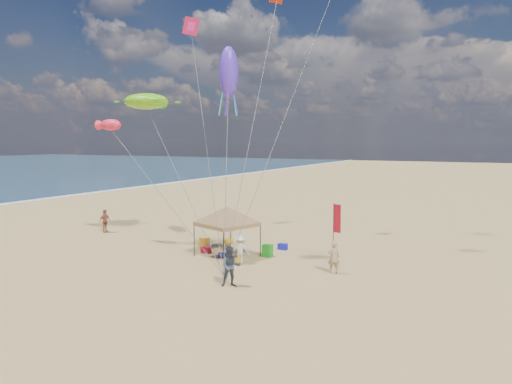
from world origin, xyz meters
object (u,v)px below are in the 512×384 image
at_px(cooler_red, 206,250).
at_px(chair_yellow, 205,243).
at_px(feather_flag, 336,222).
at_px(person_far_a, 105,221).
at_px(person_near_a, 334,257).
at_px(canopy_tent, 227,209).
at_px(person_near_b, 231,267).
at_px(person_near_c, 240,250).
at_px(beach_cart, 233,260).
at_px(chair_green, 267,251).
at_px(cooler_blue, 283,247).

xyz_separation_m(cooler_red, chair_yellow, (-0.71, 0.90, 0.16)).
distance_m(feather_flag, cooler_red, 7.91).
bearing_deg(person_far_a, chair_yellow, -96.00).
distance_m(person_near_a, person_far_a, 18.43).
bearing_deg(canopy_tent, feather_flag, 22.65).
relative_size(chair_yellow, person_near_a, 0.42).
relative_size(canopy_tent, person_near_b, 2.76).
bearing_deg(chair_yellow, canopy_tent, -24.97).
height_order(canopy_tent, person_near_c, canopy_tent).
relative_size(cooler_red, person_near_a, 0.32).
distance_m(feather_flag, person_near_b, 7.73).
xyz_separation_m(canopy_tent, person_near_c, (1.46, -1.05, -2.04)).
distance_m(feather_flag, person_near_a, 3.26).
bearing_deg(beach_cart, person_near_b, -60.58).
height_order(person_near_a, person_far_a, person_far_a).
xyz_separation_m(chair_green, person_near_a, (4.50, -1.55, 0.48)).
height_order(cooler_red, person_far_a, person_far_a).
distance_m(chair_yellow, person_far_a, 9.44).
distance_m(cooler_red, person_near_c, 3.33).
bearing_deg(person_near_b, chair_yellow, 97.58).
distance_m(cooler_blue, person_near_c, 4.24).
xyz_separation_m(chair_yellow, person_far_a, (-9.38, 0.95, 0.50)).
distance_m(chair_green, beach_cart, 2.52).
xyz_separation_m(person_near_a, person_near_b, (-3.50, -4.29, 0.10)).
height_order(cooler_red, chair_yellow, chair_yellow).
relative_size(canopy_tent, person_far_a, 3.05).
distance_m(cooler_red, chair_yellow, 1.16).
height_order(canopy_tent, person_near_a, canopy_tent).
bearing_deg(chair_yellow, person_near_a, -9.89).
height_order(chair_yellow, beach_cart, chair_yellow).
xyz_separation_m(cooler_blue, chair_green, (-0.05, -2.02, 0.16)).
xyz_separation_m(chair_green, person_near_c, (-0.62, -2.12, 0.43)).
xyz_separation_m(feather_flag, beach_cart, (-4.65, -3.63, -1.93)).
distance_m(cooler_blue, chair_yellow, 4.87).
bearing_deg(person_near_b, chair_green, 64.64).
bearing_deg(person_far_a, chair_green, -94.15).
xyz_separation_m(canopy_tent, chair_yellow, (-2.30, 1.07, -2.47)).
distance_m(person_near_b, person_near_c, 4.06).
bearing_deg(chair_yellow, cooler_red, -51.79).
distance_m(beach_cart, person_near_c, 0.71).
bearing_deg(cooler_blue, chair_green, -91.33).
bearing_deg(beach_cart, feather_flag, 37.98).
relative_size(chair_green, person_far_a, 0.41).
distance_m(canopy_tent, person_far_a, 12.02).
bearing_deg(person_near_b, cooler_red, 98.34).
bearing_deg(person_near_c, feather_flag, -164.50).
bearing_deg(canopy_tent, cooler_red, 173.97).
bearing_deg(feather_flag, chair_green, -160.18).
bearing_deg(cooler_blue, person_near_c, -99.13).
relative_size(canopy_tent, chair_green, 7.41).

